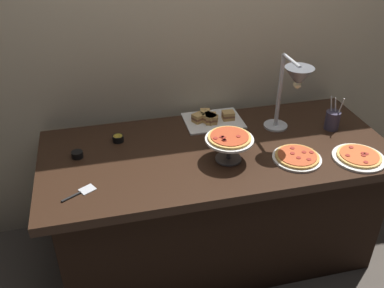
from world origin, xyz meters
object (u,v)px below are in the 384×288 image
utensil_holder (332,120)px  serving_spatula (80,193)px  sandwich_platter (212,119)px  heat_lamp (294,83)px  pizza_plate_raised_stand (229,141)px  pizza_plate_front (359,157)px  sauce_cup_near (118,138)px  pizza_plate_center (297,157)px  sauce_cup_far (77,154)px

utensil_holder → serving_spatula: 1.47m
sandwich_platter → serving_spatula: (-0.79, -0.52, -0.02)m
heat_lamp → sandwich_platter: size_ratio=1.32×
serving_spatula → sandwich_platter: bearing=33.5°
heat_lamp → sandwich_platter: heat_lamp is taller
pizza_plate_raised_stand → sandwich_platter: bearing=86.3°
pizza_plate_front → sauce_cup_near: (-1.21, 0.47, 0.01)m
pizza_plate_center → sandwich_platter: sandwich_platter is taller
heat_lamp → pizza_plate_front: 0.52m
pizza_plate_front → pizza_plate_raised_stand: size_ratio=1.09×
pizza_plate_front → utensil_holder: (0.02, 0.32, 0.05)m
pizza_plate_front → sauce_cup_far: size_ratio=4.51×
pizza_plate_front → pizza_plate_raised_stand: bearing=166.6°
pizza_plate_center → utensil_holder: bearing=36.8°
heat_lamp → serving_spatula: size_ratio=2.76×
serving_spatula → pizza_plate_center: bearing=1.3°
utensil_holder → pizza_plate_center: bearing=-143.2°
sandwich_platter → utensil_holder: 0.70m
sauce_cup_near → sauce_cup_far: size_ratio=1.03×
sauce_cup_far → utensil_holder: size_ratio=0.29×
heat_lamp → sauce_cup_far: size_ratio=7.53×
pizza_plate_center → serving_spatula: 1.11m
pizza_plate_front → pizza_plate_center: size_ratio=1.07×
heat_lamp → pizza_plate_front: heat_lamp is taller
heat_lamp → utensil_holder: bearing=10.7°
sandwich_platter → pizza_plate_center: bearing=-57.0°
sauce_cup_far → serving_spatula: 0.32m
heat_lamp → pizza_plate_front: bearing=-43.0°
utensil_holder → serving_spatula: size_ratio=1.28×
heat_lamp → sauce_cup_far: 1.20m
pizza_plate_center → serving_spatula: (-1.11, -0.03, -0.01)m
pizza_plate_front → utensil_holder: utensil_holder is taller
heat_lamp → pizza_plate_center: heat_lamp is taller
heat_lamp → serving_spatula: heat_lamp is taller
serving_spatula → pizza_plate_raised_stand: bearing=8.3°
sauce_cup_far → utensil_holder: 1.45m
utensil_holder → serving_spatula: (-1.45, -0.28, -0.05)m
pizza_plate_front → sauce_cup_far: sauce_cup_far is taller
pizza_plate_raised_stand → utensil_holder: size_ratio=1.18×
heat_lamp → pizza_plate_raised_stand: size_ratio=1.82×
sandwich_platter → sauce_cup_far: (-0.79, -0.21, -0.00)m
pizza_plate_raised_stand → pizza_plate_front: bearing=-13.4°
sauce_cup_near → utensil_holder: (1.23, -0.15, 0.04)m
serving_spatula → sauce_cup_far: bearing=91.1°
heat_lamp → sauce_cup_near: size_ratio=7.34×
sauce_cup_far → utensil_holder: (1.45, -0.04, 0.04)m
heat_lamp → serving_spatula: (-1.14, -0.22, -0.35)m
sandwich_platter → serving_spatula: sandwich_platter is taller
heat_lamp → utensil_holder: size_ratio=2.15×
heat_lamp → pizza_plate_raised_stand: (-0.38, -0.11, -0.24)m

